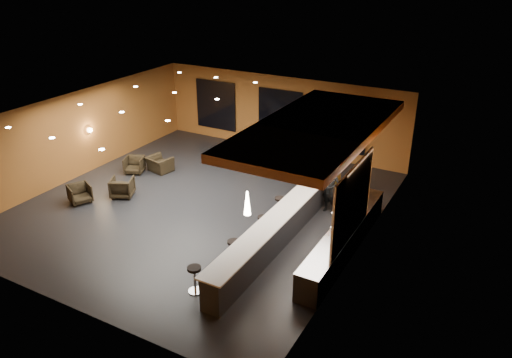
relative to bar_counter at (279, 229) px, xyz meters
The scene contains 34 objects.
floor 3.82m from the bar_counter, 164.68° to the left, with size 12.00×13.00×0.10m, color black.
ceiling 4.86m from the bar_counter, 164.68° to the left, with size 12.00×13.00×0.10m, color black.
wall_back 8.48m from the bar_counter, 115.80° to the left, with size 12.00×0.10×3.50m, color #965621.
wall_front 6.76m from the bar_counter, 123.33° to the right, with size 12.00×0.10×3.50m, color #965621.
wall_left 9.83m from the bar_counter, behind, with size 0.10×13.00×3.50m, color #965621.
wall_right 2.88m from the bar_counter, 22.62° to the left, with size 0.10×13.00×3.50m, color #965621.
wood_soffit 3.51m from the bar_counter, 80.07° to the left, with size 3.60×8.00×0.28m, color #B46334.
window_left 10.39m from the bar_counter, 133.86° to the left, with size 2.20×0.06×2.40m, color black.
window_center 8.37m from the bar_counter, 116.13° to the left, with size 2.20×0.06×2.40m, color black.
window_right 7.56m from the bar_counter, 94.99° to the left, with size 2.20×0.06×2.40m, color black.
tile_backsplash 2.75m from the bar_counter, ahead, with size 0.06×3.20×2.40m, color white.
bar_counter is the anchor object (origin of this frame).
bar_top 0.52m from the bar_counter, ahead, with size 0.78×8.10×0.05m, color silver.
prep_counter 2.06m from the bar_counter, 14.04° to the left, with size 0.70×6.00×0.86m, color black.
prep_top 2.10m from the bar_counter, 14.04° to the left, with size 0.72×6.00×0.03m, color silver.
wall_shelf_lower 2.44m from the bar_counter, ahead, with size 0.30×1.50×0.03m, color silver.
wall_shelf_upper 2.67m from the bar_counter, ahead, with size 0.30×1.50×0.03m, color silver.
column 4.77m from the bar_counter, 90.00° to the left, with size 0.60×0.60×3.50m, color #A67B25.
wall_sconce 9.73m from the bar_counter, behind, with size 0.22×0.22×0.22m, color #FFE5B2.
pendant_0 2.72m from the bar_counter, 90.00° to the right, with size 0.20×0.20×0.70m, color white.
pendant_1 1.92m from the bar_counter, 90.00° to the left, with size 0.20×0.20×0.70m, color white.
pendant_2 3.52m from the bar_counter, 90.00° to the left, with size 0.20×0.20×0.70m, color white.
staff_a 2.88m from the bar_counter, 76.49° to the left, with size 0.66×0.44×1.82m, color black.
staff_b 3.39m from the bar_counter, 64.70° to the left, with size 0.87×0.68×1.80m, color black.
staff_c 3.35m from the bar_counter, 65.68° to the left, with size 0.76×0.49×1.55m, color black.
armchair_a 7.83m from the bar_counter, behind, with size 0.75×0.77×0.71m, color black.
armchair_b 6.74m from the bar_counter, behind, with size 0.80×0.83×0.75m, color black.
armchair_c 8.12m from the bar_counter, 164.98° to the left, with size 0.75×0.77×0.70m, color black.
armchair_d 7.54m from the bar_counter, 158.59° to the left, with size 0.99×0.86×0.64m, color black.
bar_stool_0 3.48m from the bar_counter, 104.81° to the right, with size 0.40×0.40×0.80m.
bar_stool_1 1.80m from the bar_counter, 112.10° to the right, with size 0.39×0.39×0.77m.
bar_stool_2 0.67m from the bar_counter, 167.09° to the left, with size 0.36×0.36×0.72m.
bar_stool_3 1.82m from the bar_counter, 115.57° to the left, with size 0.36×0.36×0.72m.
bar_stool_4 3.53m from the bar_counter, 103.11° to the left, with size 0.43×0.43×0.85m.
Camera 1 is at (9.63, -13.41, 8.54)m, focal length 35.00 mm.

